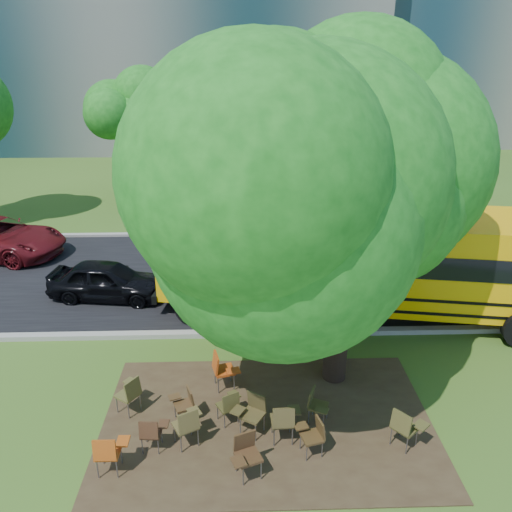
{
  "coord_description": "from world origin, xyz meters",
  "views": [
    {
      "loc": [
        0.49,
        -8.99,
        7.4
      ],
      "look_at": [
        0.89,
        3.8,
        2.07
      ],
      "focal_mm": 35.0,
      "sensor_mm": 36.0,
      "label": 1
    }
  ],
  "objects_px": {
    "chair_5": "(246,452)",
    "chair_6": "(314,432)",
    "school_bus": "(400,259)",
    "chair_11": "(230,404)",
    "chair_2": "(188,423)",
    "chair_0": "(108,451)",
    "chair_12": "(316,403)",
    "chair_3": "(252,410)",
    "black_car": "(107,280)",
    "chair_10": "(222,368)",
    "chair_1": "(152,431)",
    "chair_8": "(130,391)",
    "chair_4": "(284,419)",
    "chair_9": "(185,401)",
    "chair_7": "(405,426)",
    "main_tree": "(349,160)"
  },
  "relations": [
    {
      "from": "chair_5",
      "to": "chair_6",
      "type": "height_order",
      "value": "chair_5"
    },
    {
      "from": "school_bus",
      "to": "chair_11",
      "type": "xyz_separation_m",
      "value": [
        -4.83,
        -4.55,
        -1.3
      ]
    },
    {
      "from": "school_bus",
      "to": "chair_2",
      "type": "xyz_separation_m",
      "value": [
        -5.65,
        -5.19,
        -1.23
      ]
    },
    {
      "from": "chair_0",
      "to": "chair_11",
      "type": "distance_m",
      "value": 2.57
    },
    {
      "from": "chair_12",
      "to": "chair_3",
      "type": "bearing_deg",
      "value": -55.56
    },
    {
      "from": "black_car",
      "to": "chair_10",
      "type": "bearing_deg",
      "value": -134.07
    },
    {
      "from": "school_bus",
      "to": "chair_0",
      "type": "bearing_deg",
      "value": -130.84
    },
    {
      "from": "chair_0",
      "to": "chair_1",
      "type": "relative_size",
      "value": 1.13
    },
    {
      "from": "chair_0",
      "to": "chair_8",
      "type": "xyz_separation_m",
      "value": [
        0.05,
        1.73,
        -0.0
      ]
    },
    {
      "from": "chair_1",
      "to": "chair_4",
      "type": "distance_m",
      "value": 2.62
    },
    {
      "from": "chair_10",
      "to": "chair_12",
      "type": "distance_m",
      "value": 2.34
    },
    {
      "from": "chair_2",
      "to": "black_car",
      "type": "distance_m",
      "value": 7.29
    },
    {
      "from": "chair_1",
      "to": "chair_12",
      "type": "relative_size",
      "value": 1.0
    },
    {
      "from": "chair_9",
      "to": "chair_11",
      "type": "bearing_deg",
      "value": -119.54
    },
    {
      "from": "chair_2",
      "to": "chair_5",
      "type": "xyz_separation_m",
      "value": [
        1.14,
        -0.78,
        -0.01
      ]
    },
    {
      "from": "chair_7",
      "to": "chair_6",
      "type": "bearing_deg",
      "value": -128.77
    },
    {
      "from": "chair_9",
      "to": "chair_10",
      "type": "bearing_deg",
      "value": -57.91
    },
    {
      "from": "main_tree",
      "to": "chair_0",
      "type": "bearing_deg",
      "value": -148.91
    },
    {
      "from": "chair_9",
      "to": "chair_12",
      "type": "distance_m",
      "value": 2.77
    },
    {
      "from": "chair_2",
      "to": "chair_9",
      "type": "bearing_deg",
      "value": 71.7
    },
    {
      "from": "chair_0",
      "to": "main_tree",
      "type": "bearing_deg",
      "value": 31.6
    },
    {
      "from": "chair_4",
      "to": "chair_10",
      "type": "height_order",
      "value": "chair_10"
    },
    {
      "from": "chair_5",
      "to": "chair_9",
      "type": "relative_size",
      "value": 1.15
    },
    {
      "from": "chair_2",
      "to": "chair_6",
      "type": "relative_size",
      "value": 1.12
    },
    {
      "from": "school_bus",
      "to": "chair_8",
      "type": "xyz_separation_m",
      "value": [
        -6.99,
        -4.14,
        -1.25
      ]
    },
    {
      "from": "chair_7",
      "to": "chair_12",
      "type": "distance_m",
      "value": 1.83
    },
    {
      "from": "chair_7",
      "to": "chair_12",
      "type": "bearing_deg",
      "value": -157.11
    },
    {
      "from": "chair_1",
      "to": "school_bus",
      "type": "bearing_deg",
      "value": 43.98
    },
    {
      "from": "main_tree",
      "to": "chair_6",
      "type": "height_order",
      "value": "main_tree"
    },
    {
      "from": "chair_4",
      "to": "chair_5",
      "type": "relative_size",
      "value": 1.04
    },
    {
      "from": "chair_2",
      "to": "chair_4",
      "type": "relative_size",
      "value": 0.98
    },
    {
      "from": "black_car",
      "to": "chair_6",
      "type": "bearing_deg",
      "value": -133.01
    },
    {
      "from": "chair_6",
      "to": "chair_8",
      "type": "distance_m",
      "value": 4.03
    },
    {
      "from": "chair_1",
      "to": "chair_2",
      "type": "relative_size",
      "value": 0.87
    },
    {
      "from": "chair_4",
      "to": "chair_7",
      "type": "xyz_separation_m",
      "value": [
        2.36,
        -0.24,
        -0.02
      ]
    },
    {
      "from": "chair_0",
      "to": "black_car",
      "type": "relative_size",
      "value": 0.25
    },
    {
      "from": "chair_2",
      "to": "black_car",
      "type": "bearing_deg",
      "value": 87.75
    },
    {
      "from": "chair_4",
      "to": "chair_5",
      "type": "height_order",
      "value": "chair_4"
    },
    {
      "from": "chair_8",
      "to": "chair_9",
      "type": "bearing_deg",
      "value": -68.07
    },
    {
      "from": "main_tree",
      "to": "chair_2",
      "type": "relative_size",
      "value": 9.62
    },
    {
      "from": "chair_8",
      "to": "chair_5",
      "type": "bearing_deg",
      "value": -91.51
    },
    {
      "from": "chair_0",
      "to": "chair_5",
      "type": "distance_m",
      "value": 2.53
    },
    {
      "from": "school_bus",
      "to": "chair_9",
      "type": "xyz_separation_m",
      "value": [
        -5.78,
        -4.41,
        -1.32
      ]
    },
    {
      "from": "chair_5",
      "to": "chair_8",
      "type": "xyz_separation_m",
      "value": [
        -2.48,
        1.83,
        -0.0
      ]
    },
    {
      "from": "chair_9",
      "to": "chair_11",
      "type": "relative_size",
      "value": 0.97
    },
    {
      "from": "chair_6",
      "to": "chair_9",
      "type": "height_order",
      "value": "chair_6"
    },
    {
      "from": "chair_11",
      "to": "chair_10",
      "type": "bearing_deg",
      "value": 70.85
    },
    {
      "from": "chair_0",
      "to": "chair_2",
      "type": "distance_m",
      "value": 1.55
    },
    {
      "from": "main_tree",
      "to": "chair_8",
      "type": "bearing_deg",
      "value": -166.6
    },
    {
      "from": "chair_6",
      "to": "chair_12",
      "type": "height_order",
      "value": "chair_6"
    }
  ]
}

